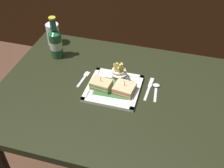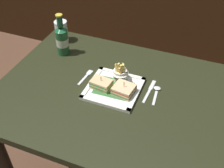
{
  "view_description": "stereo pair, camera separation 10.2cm",
  "coord_description": "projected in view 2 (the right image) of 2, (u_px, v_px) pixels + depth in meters",
  "views": [
    {
      "loc": [
        0.28,
        -0.96,
        1.63
      ],
      "look_at": [
        0.01,
        0.01,
        0.77
      ],
      "focal_mm": 45.09,
      "sensor_mm": 36.0,
      "label": 1
    },
    {
      "loc": [
        0.38,
        -0.93,
        1.63
      ],
      "look_at": [
        0.01,
        0.01,
        0.77
      ],
      "focal_mm": 45.09,
      "sensor_mm": 36.0,
      "label": 2
    }
  ],
  "objects": [
    {
      "name": "knife",
      "position": [
        150.0,
        90.0,
        1.35
      ],
      "size": [
        0.02,
        0.17,
        0.0
      ],
      "color": "silver",
      "rests_on": "dining_table"
    },
    {
      "name": "fries_cup",
      "position": [
        120.0,
        73.0,
        1.37
      ],
      "size": [
        0.08,
        0.08,
        0.11
      ],
      "color": "silver",
      "rests_on": "square_plate"
    },
    {
      "name": "water_glass",
      "position": [
        62.0,
        32.0,
        1.66
      ],
      "size": [
        0.07,
        0.07,
        0.13
      ],
      "color": "silver",
      "rests_on": "dining_table"
    },
    {
      "name": "beer_bottle",
      "position": [
        62.0,
        39.0,
        1.54
      ],
      "size": [
        0.07,
        0.07,
        0.24
      ],
      "color": "#23562E",
      "rests_on": "dining_table"
    },
    {
      "name": "sandwich_half_left",
      "position": [
        101.0,
        84.0,
        1.34
      ],
      "size": [
        0.1,
        0.08,
        0.07
      ],
      "color": "tan",
      "rests_on": "square_plate"
    },
    {
      "name": "square_plate",
      "position": [
        114.0,
        88.0,
        1.36
      ],
      "size": [
        0.25,
        0.25,
        0.02
      ],
      "color": "white",
      "rests_on": "dining_table"
    },
    {
      "name": "sandwich_half_right",
      "position": [
        124.0,
        90.0,
        1.31
      ],
      "size": [
        0.11,
        0.1,
        0.07
      ],
      "color": "#D5BB8B",
      "rests_on": "square_plate"
    },
    {
      "name": "dining_table",
      "position": [
        110.0,
        110.0,
        1.44
      ],
      "size": [
        1.1,
        0.85,
        0.73
      ],
      "color": "black",
      "rests_on": "ground_plane"
    },
    {
      "name": "spoon",
      "position": [
        157.0,
        91.0,
        1.35
      ],
      "size": [
        0.04,
        0.13,
        0.01
      ],
      "color": "silver",
      "rests_on": "dining_table"
    },
    {
      "name": "fork",
      "position": [
        86.0,
        76.0,
        1.43
      ],
      "size": [
        0.03,
        0.13,
        0.0
      ],
      "color": "silver",
      "rests_on": "dining_table"
    }
  ]
}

